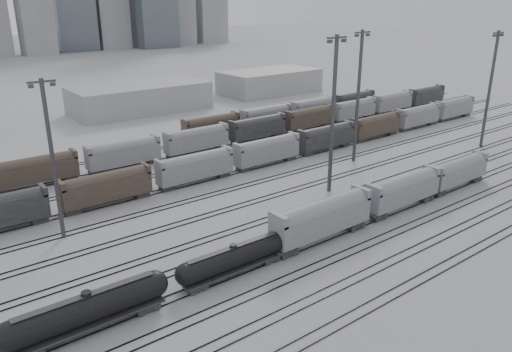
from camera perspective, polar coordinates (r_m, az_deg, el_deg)
ground at (r=76.33m, az=11.72°, el=-5.99°), size 900.00×900.00×0.00m
tracks at (r=87.53m, az=3.11°, el=-2.08°), size 220.00×71.50×0.16m
tank_car_a at (r=55.51m, az=-18.62°, el=-14.25°), size 17.97×2.99×4.44m
tank_car_b at (r=62.42m, az=-2.58°, el=-9.34°), size 16.16×2.69×3.99m
hopper_car_a at (r=70.58m, az=7.52°, el=-4.61°), size 16.79×3.34×6.00m
hopper_car_b at (r=83.81m, az=16.44°, el=-1.45°), size 15.59×3.10×5.58m
hopper_car_c at (r=96.68m, az=22.08°, el=0.59°), size 14.70×2.92×5.26m
light_mast_b at (r=73.29m, az=-22.25°, el=1.99°), size 3.65×0.58×22.82m
light_mast_c at (r=85.83m, az=8.80°, el=7.25°), size 4.33×0.69×27.05m
light_mast_d at (r=103.86m, az=11.60°, el=9.16°), size 4.28×0.68×26.73m
light_mast_e at (r=124.14m, az=25.18°, el=9.20°), size 4.14×0.66×25.88m
bg_string_near at (r=101.95m, az=1.25°, el=2.77°), size 151.00×3.00×5.60m
bg_string_mid at (r=120.00m, az=0.17°, el=5.41°), size 151.00×3.00×5.60m
bg_string_far at (r=136.87m, az=3.94°, el=7.17°), size 66.00×3.00×5.60m
warehouse_mid at (r=155.22m, az=-13.06°, el=8.68°), size 40.00×18.00×8.00m
warehouse_right at (r=181.43m, az=1.58°, el=10.73°), size 35.00×18.00×8.00m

